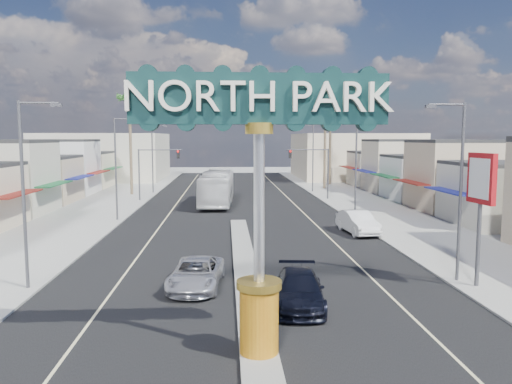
{
  "coord_description": "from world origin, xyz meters",
  "views": [
    {
      "loc": [
        -1.09,
        -13.96,
        7.29
      ],
      "look_at": [
        0.52,
        12.11,
        4.44
      ],
      "focal_mm": 35.0,
      "sensor_mm": 36.0,
      "label": 1
    }
  ],
  "objects": [
    {
      "name": "sidewalk_right",
      "position": [
        14.0,
        30.0,
        0.06
      ],
      "size": [
        8.0,
        120.0,
        0.12
      ],
      "primitive_type": "cube",
      "color": "gray",
      "rests_on": "ground"
    },
    {
      "name": "sidewalk_left",
      "position": [
        -14.0,
        30.0,
        0.06
      ],
      "size": [
        8.0,
        120.0,
        0.12
      ],
      "primitive_type": "cube",
      "color": "gray",
      "rests_on": "ground"
    },
    {
      "name": "car_parked_right",
      "position": [
        9.0,
        23.09,
        0.86
      ],
      "size": [
        2.4,
        5.38,
        1.72
      ],
      "primitive_type": "imported",
      "rotation": [
        0.0,
        0.0,
        0.11
      ],
      "color": "white",
      "rests_on": "ground"
    },
    {
      "name": "gateway_sign",
      "position": [
        0.0,
        1.98,
        5.93
      ],
      "size": [
        8.2,
        1.5,
        9.15
      ],
      "color": "#B85A0E",
      "rests_on": "median_island"
    },
    {
      "name": "suv_right",
      "position": [
        2.09,
        6.94,
        0.73
      ],
      "size": [
        2.52,
        5.22,
        1.47
      ],
      "primitive_type": "imported",
      "rotation": [
        0.0,
        0.0,
        -0.09
      ],
      "color": "black",
      "rests_on": "ground"
    },
    {
      "name": "bank_pylon_sign",
      "position": [
        11.09,
        8.98,
        5.0
      ],
      "size": [
        0.43,
        2.03,
        6.45
      ],
      "rotation": [
        0.0,
        0.0,
        0.09
      ],
      "color": "#47474C",
      "rests_on": "sidewalk_right"
    },
    {
      "name": "palm_right_far",
      "position": [
        15.0,
        62.0,
        12.39
      ],
      "size": [
        2.6,
        2.6,
        14.1
      ],
      "color": "brown",
      "rests_on": "ground"
    },
    {
      "name": "palm_right_mid",
      "position": [
        13.0,
        56.0,
        10.6
      ],
      "size": [
        2.6,
        2.6,
        12.1
      ],
      "color": "brown",
      "rests_on": "ground"
    },
    {
      "name": "median_island",
      "position": [
        0.0,
        14.0,
        0.08
      ],
      "size": [
        1.3,
        30.0,
        0.16
      ],
      "primitive_type": "cube",
      "color": "gray",
      "rests_on": "ground"
    },
    {
      "name": "suv_left",
      "position": [
        -2.54,
        9.86,
        0.71
      ],
      "size": [
        2.86,
        5.32,
        1.42
      ],
      "primitive_type": "imported",
      "rotation": [
        0.0,
        0.0,
        -0.1
      ],
      "color": "silver",
      "rests_on": "ground"
    },
    {
      "name": "backdrop_far_right",
      "position": [
        22.0,
        75.0,
        4.0
      ],
      "size": [
        20.0,
        20.0,
        8.0
      ],
      "primitive_type": "cube",
      "color": "beige",
      "rests_on": "ground"
    },
    {
      "name": "traffic_signal_right",
      "position": [
        9.18,
        43.99,
        4.27
      ],
      "size": [
        5.09,
        0.45,
        6.0
      ],
      "color": "#47474C",
      "rests_on": "ground"
    },
    {
      "name": "backdrop_far_left",
      "position": [
        -22.0,
        75.0,
        4.0
      ],
      "size": [
        20.0,
        20.0,
        8.0
      ],
      "primitive_type": "cube",
      "color": "#B7B29E",
      "rests_on": "ground"
    },
    {
      "name": "palm_left_far",
      "position": [
        -13.0,
        50.0,
        11.5
      ],
      "size": [
        2.6,
        2.6,
        13.1
      ],
      "color": "brown",
      "rests_on": "ground"
    },
    {
      "name": "storefront_row_left",
      "position": [
        -24.0,
        43.0,
        3.0
      ],
      "size": [
        12.0,
        42.0,
        6.0
      ],
      "primitive_type": "cube",
      "color": "beige",
      "rests_on": "ground"
    },
    {
      "name": "streetlight_r_near",
      "position": [
        10.43,
        10.0,
        5.07
      ],
      "size": [
        2.03,
        0.22,
        9.0
      ],
      "color": "#47474C",
      "rests_on": "ground"
    },
    {
      "name": "streetlight_r_mid",
      "position": [
        10.43,
        30.0,
        5.07
      ],
      "size": [
        2.03,
        0.22,
        9.0
      ],
      "color": "#47474C",
      "rests_on": "ground"
    },
    {
      "name": "city_bus",
      "position": [
        -2.0,
        40.49,
        1.85
      ],
      "size": [
        3.77,
        13.4,
        3.69
      ],
      "primitive_type": "imported",
      "rotation": [
        0.0,
        0.0,
        -0.05
      ],
      "color": "silver",
      "rests_on": "ground"
    },
    {
      "name": "storefront_row_right",
      "position": [
        24.0,
        43.0,
        3.0
      ],
      "size": [
        12.0,
        42.0,
        6.0
      ],
      "primitive_type": "cube",
      "color": "#B7B29E",
      "rests_on": "ground"
    },
    {
      "name": "streetlight_r_far",
      "position": [
        10.43,
        52.0,
        5.07
      ],
      "size": [
        2.03,
        0.22,
        9.0
      ],
      "color": "#47474C",
      "rests_on": "ground"
    },
    {
      "name": "streetlight_l_far",
      "position": [
        -10.43,
        52.0,
        5.07
      ],
      "size": [
        2.03,
        0.22,
        9.0
      ],
      "color": "#47474C",
      "rests_on": "ground"
    },
    {
      "name": "traffic_signal_left",
      "position": [
        -9.18,
        43.99,
        4.27
      ],
      "size": [
        5.09,
        0.45,
        6.0
      ],
      "color": "#47474C",
      "rests_on": "ground"
    },
    {
      "name": "ground",
      "position": [
        0.0,
        30.0,
        0.0
      ],
      "size": [
        160.0,
        160.0,
        0.0
      ],
      "primitive_type": "plane",
      "color": "gray",
      "rests_on": "ground"
    },
    {
      "name": "streetlight_l_near",
      "position": [
        -10.43,
        10.0,
        5.07
      ],
      "size": [
        2.03,
        0.22,
        9.0
      ],
      "color": "#47474C",
      "rests_on": "ground"
    },
    {
      "name": "road",
      "position": [
        0.0,
        30.0,
        0.01
      ],
      "size": [
        20.0,
        120.0,
        0.01
      ],
      "primitive_type": "cube",
      "color": "black",
      "rests_on": "ground"
    },
    {
      "name": "streetlight_l_mid",
      "position": [
        -10.43,
        30.0,
        5.07
      ],
      "size": [
        2.03,
        0.22,
        9.0
      ],
      "color": "#47474C",
      "rests_on": "ground"
    }
  ]
}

